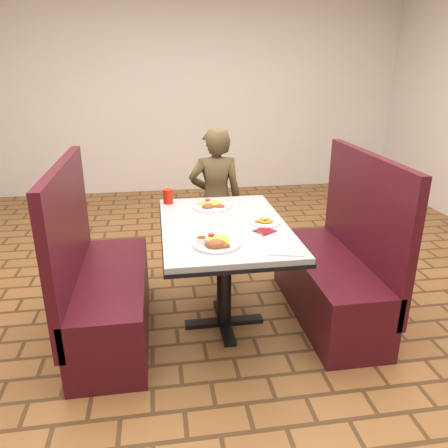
{
  "coord_description": "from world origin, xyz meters",
  "views": [
    {
      "loc": [
        -0.41,
        -2.61,
        1.73
      ],
      "look_at": [
        0.0,
        0.0,
        0.75
      ],
      "focal_mm": 35.0,
      "sensor_mm": 36.0,
      "label": 1
    }
  ],
  "objects": [
    {
      "name": "lettuce_shreds",
      "position": [
        0.04,
        0.06,
        0.75
      ],
      "size": [
        0.28,
        0.32,
        0.0
      ],
      "primitive_type": null,
      "color": "#7CBB4A",
      "rests_on": "dining_table"
    },
    {
      "name": "paper_napkin",
      "position": [
        0.27,
        -0.48,
        0.76
      ],
      "size": [
        0.22,
        0.19,
        0.01
      ],
      "primitive_type": "cube",
      "rotation": [
        0.0,
        0.0,
        -0.26
      ],
      "color": "white",
      "rests_on": "dining_table"
    },
    {
      "name": "fork_utensil",
      "position": [
        -0.14,
        -0.35,
        0.76
      ],
      "size": [
        0.03,
        0.14,
        0.0
      ],
      "primitive_type": "cube",
      "rotation": [
        0.0,
        0.0,
        0.16
      ],
      "color": "#BCBCC0",
      "rests_on": "dining_table"
    },
    {
      "name": "diner_person",
      "position": [
        0.08,
        0.94,
        0.62
      ],
      "size": [
        0.47,
        0.32,
        1.24
      ],
      "primitive_type": "imported",
      "rotation": [
        0.0,
        0.0,
        3.1
      ],
      "color": "brown",
      "rests_on": "ground"
    },
    {
      "name": "plantain_plate",
      "position": [
        0.26,
        -0.04,
        0.76
      ],
      "size": [
        0.19,
        0.19,
        0.03
      ],
      "rotation": [
        0.0,
        0.0,
        0.29
      ],
      "color": "white",
      "rests_on": "dining_table"
    },
    {
      "name": "booth_bench_left",
      "position": [
        -0.8,
        0.0,
        0.33
      ],
      "size": [
        0.47,
        1.2,
        1.17
      ],
      "color": "#4B111B",
      "rests_on": "ground"
    },
    {
      "name": "knife_utensil",
      "position": [
        -0.06,
        -0.33,
        0.76
      ],
      "size": [
        0.02,
        0.17,
        0.0
      ],
      "primitive_type": "cube",
      "rotation": [
        0.0,
        0.0,
        -0.05
      ],
      "color": "#B8B8BD",
      "rests_on": "dining_table"
    },
    {
      "name": "near_dinner_plate",
      "position": [
        -0.1,
        -0.34,
        0.78
      ],
      "size": [
        0.27,
        0.27,
        0.08
      ],
      "rotation": [
        0.0,
        0.0,
        0.05
      ],
      "color": "white",
      "rests_on": "dining_table"
    },
    {
      "name": "maroon_napkin",
      "position": [
        0.23,
        -0.17,
        0.75
      ],
      "size": [
        0.15,
        0.15,
        0.0
      ],
      "primitive_type": "cube",
      "rotation": [
        0.0,
        0.0,
        0.63
      ],
      "color": "maroon",
      "rests_on": "dining_table"
    },
    {
      "name": "dining_table",
      "position": [
        0.0,
        0.0,
        0.65
      ],
      "size": [
        0.81,
        1.21,
        0.75
      ],
      "color": "#A5A8AA",
      "rests_on": "ground"
    },
    {
      "name": "booth_bench_right",
      "position": [
        0.8,
        0.0,
        0.33
      ],
      "size": [
        0.47,
        1.2,
        1.17
      ],
      "color": "#4B111B",
      "rests_on": "ground"
    },
    {
      "name": "spoon_utensil",
      "position": [
        0.19,
        -0.2,
        0.75
      ],
      "size": [
        0.03,
        0.12,
        0.0
      ],
      "primitive_type": "cube",
      "rotation": [
        0.0,
        0.0,
        0.16
      ],
      "color": "silver",
      "rests_on": "dining_table"
    },
    {
      "name": "far_dinner_plate",
      "position": [
        -0.04,
        0.36,
        0.77
      ],
      "size": [
        0.27,
        0.27,
        0.07
      ],
      "rotation": [
        0.0,
        0.0,
        0.07
      ],
      "color": "white",
      "rests_on": "dining_table"
    },
    {
      "name": "red_tumbler",
      "position": [
        -0.34,
        0.5,
        0.8
      ],
      "size": [
        0.07,
        0.07,
        0.11
      ],
      "primitive_type": "cylinder",
      "color": "red",
      "rests_on": "dining_table"
    },
    {
      "name": "room",
      "position": [
        0.0,
        0.0,
        1.91
      ],
      "size": [
        7.0,
        7.04,
        2.82
      ],
      "color": "#976031",
      "rests_on": "ground"
    }
  ]
}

